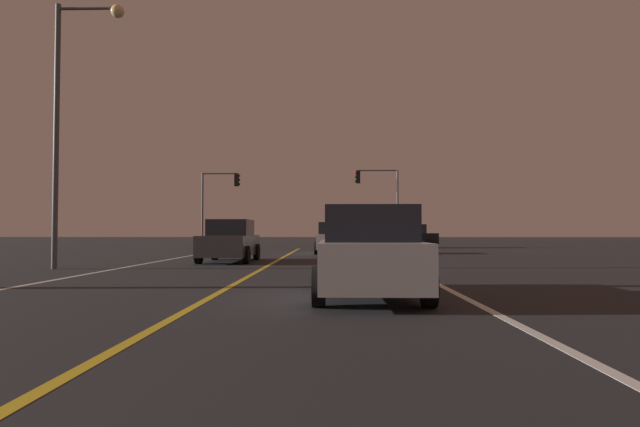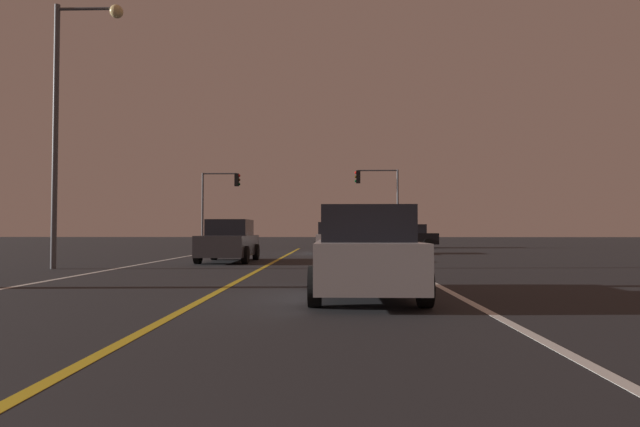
# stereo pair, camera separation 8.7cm
# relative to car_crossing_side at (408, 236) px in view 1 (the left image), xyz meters

# --- Properties ---
(lane_edge_right) EXTENTS (0.16, 43.27, 0.01)m
(lane_edge_right) POSITION_rel_car_crossing_side_xyz_m (-3.01, -23.43, -0.82)
(lane_edge_right) COLOR silver
(lane_edge_right) RESTS_ON ground
(lane_edge_left) EXTENTS (0.16, 43.27, 0.01)m
(lane_edge_left) POSITION_rel_car_crossing_side_xyz_m (-12.55, -23.43, -0.82)
(lane_edge_left) COLOR silver
(lane_edge_left) RESTS_ON ground
(lane_center_divider) EXTENTS (0.16, 43.27, 0.01)m
(lane_center_divider) POSITION_rel_car_crossing_side_xyz_m (-7.78, -23.43, -0.82)
(lane_center_divider) COLOR gold
(lane_center_divider) RESTS_ON ground
(car_crossing_side) EXTENTS (4.30, 2.02, 1.70)m
(car_crossing_side) POSITION_rel_car_crossing_side_xyz_m (0.00, 0.00, 0.00)
(car_crossing_side) COLOR black
(car_crossing_side) RESTS_ON ground
(car_ahead_far) EXTENTS (2.02, 4.30, 1.70)m
(car_ahead_far) POSITION_rel_car_crossing_side_xyz_m (-5.40, -9.44, 0.00)
(car_ahead_far) COLOR black
(car_ahead_far) RESTS_ON ground
(car_oncoming) EXTENTS (2.02, 4.30, 1.70)m
(car_oncoming) POSITION_rel_car_crossing_side_xyz_m (-9.61, -17.09, 0.00)
(car_oncoming) COLOR black
(car_oncoming) RESTS_ON ground
(car_lead_same_lane) EXTENTS (2.02, 4.30, 1.70)m
(car_lead_same_lane) POSITION_rel_car_crossing_side_xyz_m (-4.81, -28.18, 0.00)
(car_lead_same_lane) COLOR black
(car_lead_same_lane) RESTS_ON ground
(traffic_light_near_right) EXTENTS (3.09, 0.36, 5.54)m
(traffic_light_near_right) POSITION_rel_car_crossing_side_xyz_m (-2.31, -1.30, 3.28)
(traffic_light_near_right) COLOR #4C4C51
(traffic_light_near_right) RESTS_ON ground
(traffic_light_near_left) EXTENTS (2.76, 0.36, 5.34)m
(traffic_light_near_left) POSITION_rel_car_crossing_side_xyz_m (-13.40, -1.30, 3.13)
(traffic_light_near_left) COLOR #4C4C51
(traffic_light_near_left) RESTS_ON ground
(street_lamp_left_mid) EXTENTS (2.30, 0.44, 8.78)m
(street_lamp_left_mid) POSITION_rel_car_crossing_side_xyz_m (-14.10, -21.16, 4.69)
(street_lamp_left_mid) COLOR #4C4C51
(street_lamp_left_mid) RESTS_ON ground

